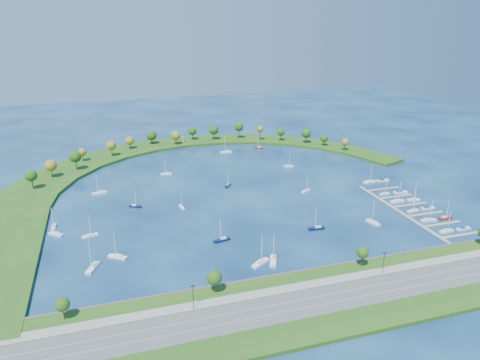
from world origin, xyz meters
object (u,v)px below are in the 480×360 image
object	(u,v)px
moored_boat_3	(182,206)
moored_boat_18	(54,226)
dock_system	(411,210)
docked_boat_5	(427,208)
docked_boat_3	(445,218)
moored_boat_17	(260,262)
docked_boat_4	(413,210)
docked_boat_7	(413,199)
docked_boat_9	(400,192)
docked_boat_0	(446,231)
harbor_tower	(184,139)
moored_boat_0	(259,148)
moored_boat_8	(118,256)
moored_boat_13	(228,185)
moored_boat_15	(317,228)
moored_boat_1	(373,222)
moored_boat_9	(135,206)
moored_boat_2	(289,166)
moored_boat_16	(273,260)
docked_boat_2	(428,220)
docked_boat_6	(397,201)
docked_boat_10	(369,181)
moored_boat_5	(56,234)
docked_boat_8	(385,193)
moored_boat_10	(306,190)
moored_boat_6	(99,192)
moored_boat_7	(166,173)
moored_boat_4	(90,235)
moored_boat_14	(226,151)
docked_boat_1	(463,229)
moored_boat_11	(93,267)

from	to	relation	value
moored_boat_3	moored_boat_18	world-z (taller)	moored_boat_18
dock_system	docked_boat_5	bearing A→B (deg)	-2.72
moored_boat_18	docked_boat_3	world-z (taller)	docked_boat_3
moored_boat_17	docked_boat_4	world-z (taller)	moored_boat_17
docked_boat_7	docked_boat_9	bearing A→B (deg)	98.39
docked_boat_0	docked_boat_9	size ratio (longest dim) A/B	1.27
harbor_tower	moored_boat_0	world-z (taller)	moored_boat_0
moored_boat_8	moored_boat_13	distance (m)	102.40
moored_boat_8	moored_boat_0	bearing A→B (deg)	-94.72
dock_system	moored_boat_18	bearing A→B (deg)	169.15
docked_boat_9	moored_boat_15	bearing A→B (deg)	-148.44
moored_boat_13	docked_boat_3	bearing A→B (deg)	82.61
harbor_tower	moored_boat_1	size ratio (longest dim) A/B	0.37
moored_boat_9	docked_boat_0	world-z (taller)	docked_boat_0
moored_boat_2	moored_boat_8	size ratio (longest dim) A/B	0.79
docked_boat_0	moored_boat_0	bearing A→B (deg)	100.26
moored_boat_16	docked_boat_2	distance (m)	95.58
docked_boat_9	moored_boat_13	bearing A→B (deg)	165.41
moored_boat_3	moored_boat_13	bearing A→B (deg)	120.20
docked_boat_5	docked_boat_6	size ratio (longest dim) A/B	0.66
docked_boat_4	moored_boat_13	bearing A→B (deg)	134.98
moored_boat_9	docked_boat_10	bearing A→B (deg)	27.84
docked_boat_10	moored_boat_5	bearing A→B (deg)	-178.87
docked_boat_2	docked_boat_8	world-z (taller)	docked_boat_2
moored_boat_10	moored_boat_17	xyz separation A→B (m)	(-56.34, -73.10, 0.10)
moored_boat_3	moored_boat_13	xyz separation A→B (m)	(34.63, 25.17, 0.02)
moored_boat_1	docked_boat_0	world-z (taller)	moored_boat_1
moored_boat_1	moored_boat_10	world-z (taller)	moored_boat_1
moored_boat_6	docked_boat_7	world-z (taller)	moored_boat_6
moored_boat_6	docked_boat_4	bearing A→B (deg)	142.66
dock_system	moored_boat_7	world-z (taller)	moored_boat_7
moored_boat_16	docked_boat_4	xyz separation A→B (m)	(94.45, 27.67, -0.10)
moored_boat_4	moored_boat_17	bearing A→B (deg)	-53.47
moored_boat_14	moored_boat_13	bearing A→B (deg)	80.63
moored_boat_5	moored_boat_7	bearing A→B (deg)	-91.40
moored_boat_17	moored_boat_2	bearing A→B (deg)	28.52
moored_boat_13	docked_boat_8	xyz separation A→B (m)	(88.15, -42.16, -0.00)
docked_boat_7	docked_boat_1	bearing A→B (deg)	-81.92
docked_boat_4	docked_boat_5	bearing A→B (deg)	-3.03
moored_boat_11	docked_boat_3	world-z (taller)	moored_boat_11
moored_boat_17	docked_boat_2	size ratio (longest dim) A/B	1.17
moored_boat_1	moored_boat_3	xyz separation A→B (m)	(-92.99, 50.50, -0.07)
moored_boat_11	moored_boat_18	distance (m)	51.50
docked_boat_1	docked_boat_9	xyz separation A→B (m)	(-0.01, 52.31, 0.08)
moored_boat_14	docked_boat_0	xyz separation A→B (m)	(69.31, -168.05, -0.06)
harbor_tower	moored_boat_8	world-z (taller)	moored_boat_8
moored_boat_15	docked_boat_6	world-z (taller)	docked_boat_6
moored_boat_1	docked_boat_4	xyz separation A→B (m)	(29.79, 6.78, -0.05)
moored_boat_1	moored_boat_6	xyz separation A→B (m)	(-137.67, 86.46, 0.02)
moored_boat_6	moored_boat_11	size ratio (longest dim) A/B	0.95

